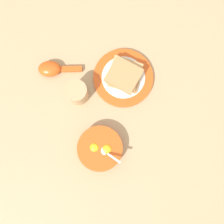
{
  "coord_description": "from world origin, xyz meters",
  "views": [
    {
      "loc": [
        -0.22,
        0.01,
        0.9
      ],
      "look_at": [
        -0.1,
        -0.02,
        0.02
      ],
      "focal_mm": 42.0,
      "sensor_mm": 36.0,
      "label": 1
    }
  ],
  "objects_px": {
    "toast_plate": "(123,78)",
    "drinking_cup": "(77,93)",
    "egg_bowl": "(100,148)",
    "toast_sandwich": "(124,75)",
    "soup_spoon": "(52,69)"
  },
  "relations": [
    {
      "from": "drinking_cup",
      "to": "toast_sandwich",
      "type": "bearing_deg",
      "value": -84.35
    },
    {
      "from": "toast_plate",
      "to": "toast_sandwich",
      "type": "bearing_deg",
      "value": -86.13
    },
    {
      "from": "toast_sandwich",
      "to": "drinking_cup",
      "type": "relative_size",
      "value": 1.82
    },
    {
      "from": "toast_plate",
      "to": "egg_bowl",
      "type": "bearing_deg",
      "value": 146.21
    },
    {
      "from": "toast_plate",
      "to": "drinking_cup",
      "type": "height_order",
      "value": "drinking_cup"
    },
    {
      "from": "soup_spoon",
      "to": "drinking_cup",
      "type": "xyz_separation_m",
      "value": [
        -0.11,
        -0.06,
        0.03
      ]
    },
    {
      "from": "soup_spoon",
      "to": "egg_bowl",
      "type": "bearing_deg",
      "value": -164.44
    },
    {
      "from": "toast_plate",
      "to": "soup_spoon",
      "type": "distance_m",
      "value": 0.25
    },
    {
      "from": "egg_bowl",
      "to": "toast_sandwich",
      "type": "xyz_separation_m",
      "value": [
        0.22,
        -0.15,
        0.01
      ]
    },
    {
      "from": "toast_sandwich",
      "to": "drinking_cup",
      "type": "bearing_deg",
      "value": 95.65
    },
    {
      "from": "drinking_cup",
      "to": "soup_spoon",
      "type": "bearing_deg",
      "value": 29.62
    },
    {
      "from": "toast_plate",
      "to": "toast_sandwich",
      "type": "distance_m",
      "value": 0.03
    },
    {
      "from": "drinking_cup",
      "to": "toast_plate",
      "type": "bearing_deg",
      "value": -84.32
    },
    {
      "from": "egg_bowl",
      "to": "soup_spoon",
      "type": "distance_m",
      "value": 0.32
    },
    {
      "from": "toast_plate",
      "to": "toast_sandwich",
      "type": "height_order",
      "value": "toast_sandwich"
    }
  ]
}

